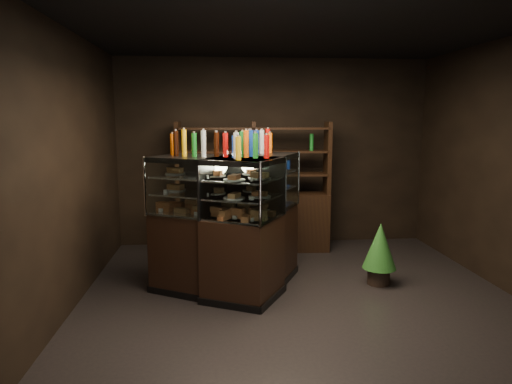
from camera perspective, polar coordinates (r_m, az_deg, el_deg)
ground at (r=5.37m, az=5.50°, el=-13.28°), size 5.00×5.00×0.00m
room_shell at (r=4.97m, az=5.84°, el=7.89°), size 5.02×5.02×3.01m
display_case at (r=5.50m, az=-2.64°, el=-6.79°), size 1.93×1.67×1.62m
food_display at (r=5.35m, az=-2.67°, el=0.03°), size 1.46×1.30×0.49m
bottles_top at (r=5.30m, az=-2.75°, el=6.01°), size 1.29×1.16×0.30m
potted_conifer at (r=5.87m, az=15.24°, el=-6.39°), size 0.41×0.41×0.88m
back_shelving at (r=7.10m, az=-0.32°, el=-2.52°), size 2.36×0.53×2.00m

